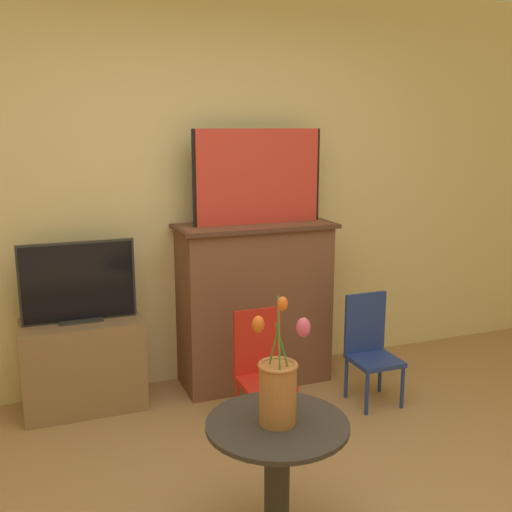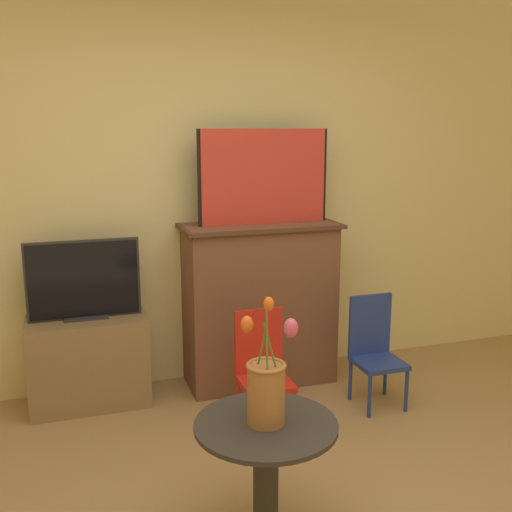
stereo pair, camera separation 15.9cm
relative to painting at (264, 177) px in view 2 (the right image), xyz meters
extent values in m
cube|color=beige|center=(-0.43, 0.23, -0.08)|extent=(8.00, 0.06, 2.70)
cube|color=brown|center=(-0.03, -0.01, -0.87)|extent=(1.00, 0.42, 1.12)
cube|color=#503123|center=(-0.03, -0.02, -0.32)|extent=(1.06, 0.46, 0.02)
cube|color=black|center=(0.00, 0.01, 0.00)|extent=(0.89, 0.02, 0.62)
cube|color=red|center=(0.00, -0.01, 0.00)|extent=(0.85, 0.02, 0.62)
cube|color=olive|center=(-1.18, -0.01, -1.14)|extent=(0.73, 0.39, 0.58)
cube|color=#2D2D2D|center=(-1.18, -0.01, -0.85)|extent=(0.26, 0.12, 0.01)
cube|color=#2D2D2D|center=(-1.18, 0.00, -0.60)|extent=(0.69, 0.02, 0.50)
cube|color=black|center=(-1.18, -0.01, -0.60)|extent=(0.66, 0.02, 0.47)
cylinder|color=red|center=(-0.35, -0.82, -1.29)|extent=(0.02, 0.02, 0.28)
cylinder|color=red|center=(-0.09, -0.82, -1.29)|extent=(0.02, 0.02, 0.28)
cylinder|color=red|center=(-0.35, -0.56, -1.29)|extent=(0.02, 0.02, 0.28)
cylinder|color=red|center=(-0.09, -0.56, -1.29)|extent=(0.02, 0.02, 0.28)
cube|color=red|center=(-0.22, -0.69, -1.14)|extent=(0.29, 0.29, 0.03)
cube|color=red|center=(-0.22, -0.55, -0.93)|extent=(0.29, 0.02, 0.40)
cylinder|color=navy|center=(0.43, -0.75, -1.29)|extent=(0.02, 0.02, 0.28)
cylinder|color=navy|center=(0.69, -0.75, -1.29)|extent=(0.02, 0.02, 0.28)
cylinder|color=navy|center=(0.43, -0.49, -1.29)|extent=(0.02, 0.02, 0.28)
cylinder|color=navy|center=(0.69, -0.49, -1.29)|extent=(0.02, 0.02, 0.28)
cube|color=navy|center=(0.56, -0.62, -1.14)|extent=(0.29, 0.29, 0.03)
cube|color=navy|center=(0.56, -0.48, -0.93)|extent=(0.29, 0.02, 0.40)
cylinder|color=#332D28|center=(-0.55, -1.63, -1.16)|extent=(0.11, 0.11, 0.55)
cylinder|color=#332D28|center=(-0.55, -1.63, -0.87)|extent=(0.60, 0.60, 0.02)
cylinder|color=#AD6B38|center=(-0.55, -1.63, -0.74)|extent=(0.15, 0.15, 0.25)
torus|color=#AD6B38|center=(-0.55, -1.63, -0.61)|extent=(0.16, 0.16, 0.02)
cylinder|color=#477A2D|center=(-0.56, -1.61, -0.57)|extent=(0.05, 0.05, 0.25)
ellipsoid|color=orange|center=(-0.61, -1.57, -0.45)|extent=(0.05, 0.05, 0.07)
cylinder|color=#477A2D|center=(-0.52, -1.64, -0.57)|extent=(0.07, 0.06, 0.26)
ellipsoid|color=#E0517A|center=(-0.47, -1.69, -0.44)|extent=(0.06, 0.06, 0.08)
cylinder|color=#477A2D|center=(-0.55, -1.65, -0.51)|extent=(0.02, 0.07, 0.38)
ellipsoid|color=orange|center=(-0.57, -1.72, -0.33)|extent=(0.04, 0.04, 0.06)
camera|label=1|loc=(-1.44, -3.70, 0.33)|focal=42.00mm
camera|label=2|loc=(-1.29, -3.76, 0.33)|focal=42.00mm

